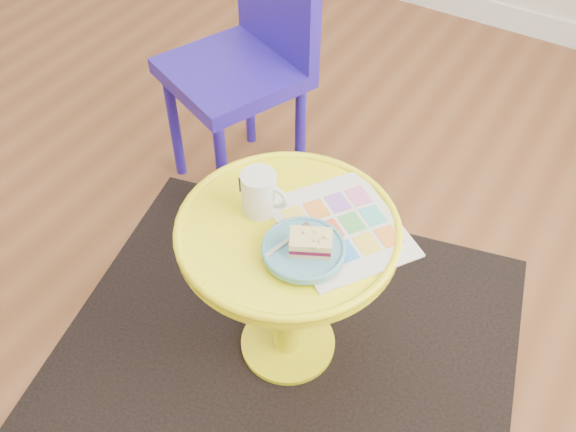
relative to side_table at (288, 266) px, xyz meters
The scene contains 10 objects.
floor 0.88m from the side_table, behind, with size 4.00×4.00×0.00m, color brown.
room_walls 2.12m from the side_table, 148.16° to the left, with size 4.00×4.00×4.00m.
rug 0.37m from the side_table, 90.00° to the left, with size 1.30×1.10×0.01m, color black.
side_table is the anchor object (origin of this frame).
chair 0.80m from the side_table, 130.70° to the left, with size 0.52×0.52×0.90m.
newspaper 0.19m from the side_table, 31.04° to the left, with size 0.32×0.27×0.01m, color silver.
mug 0.22m from the side_table, 169.43° to the left, with size 0.12×0.09×0.11m.
plate 0.19m from the side_table, 36.08° to the right, with size 0.19×0.19×0.02m.
cake_slice 0.22m from the side_table, 28.97° to the right, with size 0.11×0.10×0.04m.
fork 0.18m from the side_table, 54.59° to the right, with size 0.05×0.14×0.00m.
Camera 1 is at (1.34, -1.00, 1.64)m, focal length 40.00 mm.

